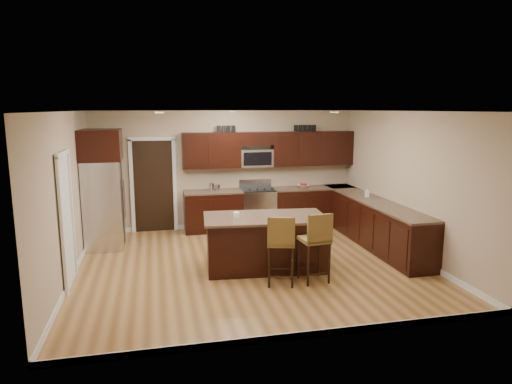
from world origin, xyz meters
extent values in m
plane|color=#A37540|center=(0.00, 0.00, 0.00)|extent=(6.00, 6.00, 0.00)
plane|color=silver|center=(0.00, 0.00, 2.70)|extent=(6.00, 6.00, 0.00)
plane|color=tan|center=(0.00, 2.75, 1.35)|extent=(6.00, 0.00, 6.00)
plane|color=tan|center=(-3.00, 0.00, 1.35)|extent=(0.00, 5.50, 5.50)
plane|color=tan|center=(3.00, 0.00, 1.35)|extent=(0.00, 5.50, 5.50)
cube|color=black|center=(-0.35, 2.45, 0.44)|extent=(1.30, 0.60, 0.88)
cube|color=black|center=(2.03, 2.45, 0.44)|extent=(1.94, 0.60, 0.88)
cube|color=black|center=(2.70, 0.48, 0.44)|extent=(0.60, 3.35, 0.88)
cube|color=brown|center=(-0.35, 2.45, 0.90)|extent=(1.30, 0.63, 0.04)
cube|color=brown|center=(2.03, 2.45, 0.90)|extent=(1.94, 0.63, 0.04)
cube|color=brown|center=(2.70, 0.48, 0.90)|extent=(0.63, 3.35, 0.04)
cube|color=black|center=(-0.35, 2.58, 1.82)|extent=(1.30, 0.33, 0.80)
cube|color=black|center=(2.03, 2.58, 1.82)|extent=(1.94, 0.33, 0.80)
cube|color=black|center=(0.68, 2.58, 2.07)|extent=(0.76, 0.33, 0.30)
cube|color=silver|center=(0.68, 2.45, 0.45)|extent=(0.76, 0.64, 0.90)
cube|color=black|center=(0.68, 2.45, 0.91)|extent=(0.76, 0.60, 0.03)
cube|color=black|center=(0.68, 2.15, 0.45)|extent=(0.65, 0.01, 0.45)
cube|color=silver|center=(0.68, 2.72, 1.02)|extent=(0.76, 0.05, 0.18)
cube|color=silver|center=(0.68, 2.60, 1.62)|extent=(0.76, 0.31, 0.40)
cube|color=black|center=(-1.65, 2.73, 1.03)|extent=(0.85, 0.03, 2.06)
cube|color=white|center=(-2.98, -0.30, 1.02)|extent=(0.03, 0.80, 2.04)
cube|color=black|center=(0.21, -0.18, 0.44)|extent=(2.07, 1.17, 0.88)
cube|color=brown|center=(0.21, -0.18, 0.90)|extent=(2.18, 1.28, 0.04)
cube|color=black|center=(0.21, -0.18, 0.04)|extent=(1.98, 1.08, 0.09)
cube|color=olive|center=(0.28, -0.96, 0.68)|extent=(0.52, 0.52, 0.06)
cube|color=olive|center=(0.22, -1.15, 0.90)|extent=(0.42, 0.15, 0.45)
cylinder|color=black|center=(0.10, -1.14, 0.33)|extent=(0.04, 0.04, 0.65)
cylinder|color=black|center=(0.46, -1.14, 0.33)|extent=(0.04, 0.04, 0.65)
cylinder|color=black|center=(0.10, -0.78, 0.33)|extent=(0.04, 0.04, 0.65)
cylinder|color=black|center=(0.46, -0.78, 0.33)|extent=(0.04, 0.04, 0.65)
cube|color=olive|center=(0.83, -0.96, 0.69)|extent=(0.47, 0.47, 0.06)
cube|color=olive|center=(0.85, -1.16, 0.92)|extent=(0.43, 0.09, 0.46)
cylinder|color=black|center=(0.64, -1.15, 0.33)|extent=(0.04, 0.04, 0.66)
cylinder|color=black|center=(1.01, -1.15, 0.33)|extent=(0.04, 0.04, 0.66)
cylinder|color=black|center=(0.64, -0.78, 0.33)|extent=(0.04, 0.04, 0.66)
cylinder|color=black|center=(1.01, -0.78, 0.33)|extent=(0.04, 0.04, 0.66)
cube|color=silver|center=(-2.62, 1.69, 0.88)|extent=(0.72, 0.88, 1.75)
cube|color=black|center=(-2.26, 1.69, 0.88)|extent=(0.01, 0.02, 1.66)
cylinder|color=silver|center=(-2.23, 1.61, 0.96)|extent=(0.02, 0.02, 0.78)
cylinder|color=silver|center=(-2.23, 1.77, 0.96)|extent=(0.02, 0.02, 0.78)
cube|color=black|center=(-2.62, 1.69, 2.05)|extent=(0.78, 0.94, 0.60)
cube|color=brown|center=(0.41, 1.58, 0.01)|extent=(1.04, 0.71, 0.01)
imported|color=silver|center=(1.78, 2.45, 0.95)|extent=(0.28, 0.28, 0.06)
imported|color=#B2B2B2|center=(2.70, 1.03, 1.01)|extent=(0.11, 0.11, 0.19)
cylinder|color=silver|center=(-0.37, 2.45, 1.01)|extent=(0.12, 0.12, 0.18)
cylinder|color=silver|center=(-0.24, 2.45, 0.99)|extent=(0.11, 0.11, 0.14)
cylinder|color=white|center=(-0.29, -0.18, 0.97)|extent=(0.10, 0.10, 0.10)
camera|label=1|loc=(-1.61, -7.59, 2.75)|focal=32.00mm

